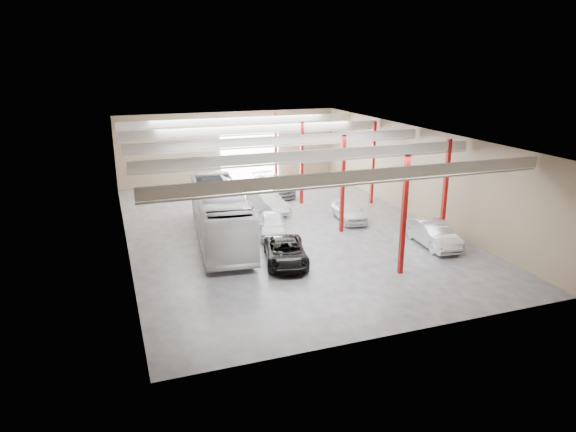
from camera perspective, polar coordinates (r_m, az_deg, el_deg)
depot_shell at (r=37.05m, az=-0.66°, el=6.14°), size 22.12×32.12×7.06m
coach_bus at (r=35.46m, az=-7.57°, el=0.28°), size 4.54×13.58×3.71m
black_sedan at (r=31.37m, az=-0.25°, el=-4.02°), size 3.60×5.70×1.47m
car_row_a at (r=36.25m, az=-1.73°, el=-0.97°), size 3.04×4.94×1.57m
car_row_b at (r=41.78m, az=-2.26°, el=1.53°), size 2.61×5.11×1.61m
car_row_c at (r=47.22m, az=-1.60°, el=3.42°), size 2.89×5.96×1.67m
car_right_near at (r=35.60m, az=15.81°, el=-1.90°), size 2.18×5.19×1.67m
car_right_far at (r=39.83m, az=6.81°, el=0.58°), size 2.43×4.74×1.54m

